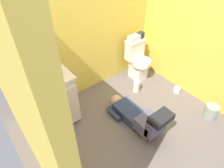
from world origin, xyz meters
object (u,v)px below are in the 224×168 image
Objects in this scene: faucet at (41,68)px; bottle_amber at (39,68)px; tissue_box at (134,38)px; trash_can at (211,111)px; vanity_cabinet at (53,99)px; toilet_paper_roll at (177,90)px; soap_dispenser at (27,74)px; toilet at (137,60)px; bottle_pink at (48,66)px; person_plumber at (138,117)px; bottle_green at (44,68)px; paper_towel_roll at (136,86)px; toiletry_bag at (140,35)px; bottle_white at (36,71)px.

faucet is 0.06m from bottle_amber.
trash_can is (0.23, -1.55, -0.69)m from tissue_box.
faucet is 0.58× the size of bottle_amber.
vanity_cabinet is 2.12m from toilet_paper_roll.
soap_dispenser reaches higher than faucet.
bottle_pink reaches higher than toilet.
faucet reaches higher than tissue_box.
person_plumber is at bearing -43.58° from vanity_cabinet.
toilet is at bearing 97.42° from trash_can.
bottle_green reaches higher than trash_can.
paper_towel_roll is at bearing -15.78° from bottle_amber.
paper_towel_roll is (1.37, -0.39, -0.78)m from bottle_green.
bottle_amber is at bearing -179.85° from toiletry_bag.
bottle_pink is (-1.60, 0.09, 0.51)m from toilet.
bottle_pink is 2.49m from trash_can.
person_plumber reaches higher than trash_can.
bottle_pink is at bearing 12.21° from bottle_white.
bottle_amber is at bearing 156.29° from toilet_paper_roll.
bottle_amber reaches higher than trash_can.
toiletry_bag is 1.03× the size of bottle_pink.
bottle_white reaches higher than bottle_pink.
bottle_green is at bearing -8.08° from soap_dispenser.
bottle_green is 1.13× the size of bottle_pink.
bottle_amber reaches higher than bottle_green.
soap_dispenser is at bearing 179.71° from tissue_box.
tissue_box is 1.63m from bottle_green.
tissue_box is at bearing 0.76° from bottle_green.
toiletry_bag is at bearing 0.15° from bottle_amber.
bottle_amber reaches higher than vanity_cabinet.
bottle_green is (0.03, -0.05, 0.02)m from faucet.
bottle_white is 1.46× the size of bottle_pink.
bottle_white is at bearing 136.68° from person_plumber.
faucet is 0.12m from bottle_white.
faucet is 0.10m from bottle_pink.
toilet is at bearing -63.57° from tissue_box.
bottle_pink is (-0.80, 0.97, 0.70)m from person_plumber.
person_plumber reaches higher than paper_towel_roll.
tissue_box is 1.33× the size of soap_dispenser.
bottle_white is 0.78× the size of paper_towel_roll.
bottle_amber reaches higher than toiletry_bag.
person_plumber is at bearing 149.69° from trash_can.
bottle_green is 1.62m from paper_towel_roll.
soap_dispenser is at bearing 143.17° from trash_can.
bottle_white reaches higher than bottle_amber.
faucet is (-1.70, 0.12, 0.50)m from toilet.
soap_dispenser is at bearing 174.82° from bottle_amber.
toilet_paper_roll is at bearing -71.40° from tissue_box.
toiletry_bag is at bearing 1.17° from bottle_white.
vanity_cabinet is 6.61× the size of toiletry_bag.
toilet is 3.34× the size of paper_towel_roll.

